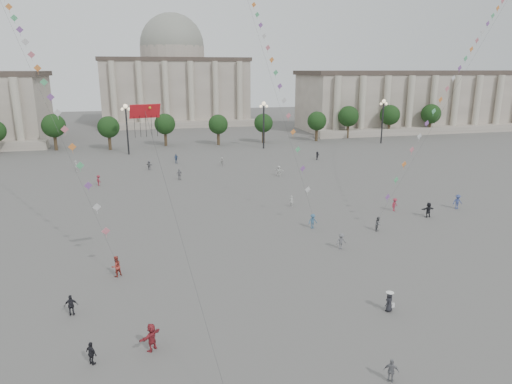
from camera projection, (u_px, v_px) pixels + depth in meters
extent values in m
plane|color=#4F4C4A|center=(315.00, 302.00, 36.01)|extent=(360.00, 360.00, 0.00)
cube|color=gray|center=(429.00, 101.00, 140.76)|extent=(80.00, 22.00, 16.00)
cube|color=#433831|center=(432.00, 73.00, 138.51)|extent=(81.60, 22.44, 1.20)
cube|color=gray|center=(454.00, 129.00, 130.45)|extent=(84.00, 4.00, 2.00)
cube|color=gray|center=(174.00, 92.00, 154.87)|extent=(46.00, 30.00, 20.00)
cube|color=#433831|center=(173.00, 60.00, 152.09)|extent=(46.92, 30.60, 1.20)
cube|color=gray|center=(180.00, 125.00, 141.34)|extent=(48.30, 4.00, 2.00)
cylinder|color=gray|center=(173.00, 54.00, 151.59)|extent=(21.00, 21.00, 5.00)
sphere|color=gray|center=(172.00, 46.00, 150.93)|extent=(21.00, 21.00, 21.00)
cylinder|color=#3A2E1D|center=(59.00, 143.00, 101.21)|extent=(0.70, 0.70, 3.52)
sphere|color=black|center=(57.00, 127.00, 100.24)|extent=(5.12, 5.12, 5.12)
cylinder|color=#3A2E1D|center=(115.00, 141.00, 104.10)|extent=(0.70, 0.70, 3.52)
sphere|color=black|center=(114.00, 125.00, 103.13)|extent=(5.12, 5.12, 5.12)
cylinder|color=#3A2E1D|center=(168.00, 139.00, 106.99)|extent=(0.70, 0.70, 3.52)
sphere|color=black|center=(168.00, 123.00, 106.03)|extent=(5.12, 5.12, 5.12)
cylinder|color=#3A2E1D|center=(219.00, 137.00, 109.88)|extent=(0.70, 0.70, 3.52)
sphere|color=black|center=(219.00, 122.00, 108.92)|extent=(5.12, 5.12, 5.12)
cylinder|color=#3A2E1D|center=(267.00, 136.00, 112.78)|extent=(0.70, 0.70, 3.52)
sphere|color=black|center=(267.00, 121.00, 111.81)|extent=(5.12, 5.12, 5.12)
cylinder|color=#3A2E1D|center=(312.00, 134.00, 115.67)|extent=(0.70, 0.70, 3.52)
sphere|color=black|center=(313.00, 119.00, 114.70)|extent=(5.12, 5.12, 5.12)
cylinder|color=#3A2E1D|center=(355.00, 132.00, 118.56)|extent=(0.70, 0.70, 3.52)
sphere|color=black|center=(356.00, 118.00, 117.59)|extent=(5.12, 5.12, 5.12)
cylinder|color=#3A2E1D|center=(397.00, 131.00, 121.45)|extent=(0.70, 0.70, 3.52)
sphere|color=black|center=(398.00, 117.00, 120.49)|extent=(5.12, 5.12, 5.12)
cylinder|color=#3A2E1D|center=(436.00, 129.00, 124.34)|extent=(0.70, 0.70, 3.52)
sphere|color=black|center=(437.00, 116.00, 123.38)|extent=(5.12, 5.12, 5.12)
cylinder|color=#262628|center=(127.00, 131.00, 96.50)|extent=(0.36, 0.36, 10.00)
sphere|color=#FFE5B2|center=(125.00, 106.00, 95.13)|extent=(0.90, 0.90, 0.90)
sphere|color=#FFE5B2|center=(122.00, 109.00, 95.12)|extent=(0.60, 0.60, 0.60)
sphere|color=#FFE5B2|center=(129.00, 109.00, 95.46)|extent=(0.60, 0.60, 0.60)
cylinder|color=#262628|center=(264.00, 127.00, 103.73)|extent=(0.36, 0.36, 10.00)
sphere|color=#FFE5B2|center=(264.00, 104.00, 102.36)|extent=(0.90, 0.90, 0.90)
sphere|color=#FFE5B2|center=(261.00, 106.00, 102.35)|extent=(0.60, 0.60, 0.60)
sphere|color=#FFE5B2|center=(267.00, 106.00, 102.69)|extent=(0.60, 0.60, 0.60)
cylinder|color=#262628|center=(382.00, 123.00, 110.96)|extent=(0.36, 0.36, 10.00)
sphere|color=#FFE5B2|center=(384.00, 101.00, 109.59)|extent=(0.90, 0.90, 0.90)
sphere|color=#FFE5B2|center=(381.00, 104.00, 109.58)|extent=(0.60, 0.60, 0.60)
sphere|color=#FFE5B2|center=(386.00, 104.00, 109.92)|extent=(0.60, 0.60, 0.60)
imported|color=#344A75|center=(176.00, 159.00, 88.55)|extent=(1.11, 0.64, 1.78)
imported|color=black|center=(428.00, 210.00, 56.31)|extent=(1.77, 0.63, 1.89)
imported|color=silver|center=(222.00, 162.00, 86.14)|extent=(1.23, 1.52, 1.62)
imported|color=slate|center=(341.00, 241.00, 46.37)|extent=(1.12, 0.70, 1.67)
imported|color=white|center=(279.00, 171.00, 77.87)|extent=(1.69, 1.35, 1.80)
imported|color=#9F2B3E|center=(395.00, 205.00, 58.77)|extent=(1.28, 1.07, 1.72)
imported|color=black|center=(317.00, 156.00, 91.98)|extent=(1.36, 1.50, 1.66)
imported|color=#B4B5B1|center=(76.00, 166.00, 81.47)|extent=(0.63, 0.80, 1.95)
imported|color=slate|center=(149.00, 165.00, 82.68)|extent=(1.46, 1.47, 1.70)
imported|color=#B1B1AD|center=(291.00, 201.00, 60.57)|extent=(0.67, 0.59, 1.55)
imported|color=#38467F|center=(458.00, 202.00, 59.65)|extent=(1.34, 0.88, 1.95)
imported|color=slate|center=(179.00, 174.00, 75.27)|extent=(1.14, 0.74, 1.80)
imported|color=maroon|center=(99.00, 180.00, 71.59)|extent=(1.07, 1.24, 1.67)
imported|color=black|center=(91.00, 353.00, 28.23)|extent=(0.90, 0.91, 1.54)
imported|color=#A02B34|center=(152.00, 337.00, 29.64)|extent=(1.67, 1.61, 1.90)
imported|color=slate|center=(391.00, 371.00, 26.65)|extent=(0.93, 0.79, 1.49)
imported|color=#222227|center=(71.00, 305.00, 33.87)|extent=(0.97, 0.43, 1.65)
imported|color=#A0352B|center=(116.00, 266.00, 40.23)|extent=(1.18, 1.14, 1.91)
imported|color=#385F7F|center=(313.00, 221.00, 52.39)|extent=(1.19, 0.79, 1.72)
imported|color=#57585B|center=(378.00, 224.00, 51.62)|extent=(1.01, 1.00, 1.65)
imported|color=black|center=(389.00, 302.00, 34.45)|extent=(0.90, 0.79, 1.55)
cone|color=white|center=(390.00, 292.00, 34.23)|extent=(0.52, 0.52, 0.14)
cylinder|color=white|center=(390.00, 293.00, 34.24)|extent=(0.60, 0.60, 0.02)
cube|color=white|center=(393.00, 305.00, 34.43)|extent=(0.22, 0.10, 0.35)
cube|color=red|center=(145.00, 111.00, 32.81)|extent=(2.26, 1.00, 1.02)
cube|color=green|center=(140.00, 108.00, 32.63)|extent=(0.38, 0.27, 0.34)
cube|color=#1C3C9B|center=(150.00, 108.00, 32.79)|extent=(0.38, 0.27, 0.34)
sphere|color=#BF8F21|center=(140.00, 108.00, 32.59)|extent=(0.20, 0.20, 0.20)
sphere|color=#BF8F21|center=(150.00, 108.00, 32.76)|extent=(0.20, 0.20, 0.20)
cylinder|color=#3F3F3F|center=(178.00, 227.00, 28.54)|extent=(0.02, 0.02, 19.23)
cylinder|color=#3F3F3F|center=(17.00, 38.00, 51.47)|extent=(0.02, 0.02, 59.83)
cube|color=#D4707E|center=(106.00, 231.00, 40.66)|extent=(0.76, 0.25, 0.76)
cube|color=silver|center=(97.00, 207.00, 41.36)|extent=(0.76, 0.25, 0.76)
cube|color=#8951A3|center=(88.00, 186.00, 42.09)|extent=(0.76, 0.25, 0.76)
cube|color=#54B779|center=(80.00, 166.00, 42.84)|extent=(0.76, 0.25, 0.76)
cube|color=orange|center=(72.00, 147.00, 43.61)|extent=(0.76, 0.25, 0.76)
cube|color=#D4707E|center=(65.00, 129.00, 44.39)|extent=(0.76, 0.25, 0.76)
cube|color=silver|center=(57.00, 113.00, 45.18)|extent=(0.76, 0.25, 0.76)
cube|color=#8951A3|center=(51.00, 97.00, 45.99)|extent=(0.76, 0.25, 0.76)
cube|color=#54B779|center=(44.00, 82.00, 46.79)|extent=(0.76, 0.25, 0.76)
cube|color=orange|center=(38.00, 68.00, 47.61)|extent=(0.76, 0.25, 0.76)
cube|color=#D4707E|center=(31.00, 55.00, 48.43)|extent=(0.76, 0.25, 0.76)
cube|color=silver|center=(25.00, 42.00, 49.25)|extent=(0.76, 0.25, 0.76)
cube|color=#8951A3|center=(20.00, 30.00, 50.08)|extent=(0.76, 0.25, 0.76)
cube|color=#54B779|center=(14.00, 18.00, 50.91)|extent=(0.76, 0.25, 0.76)
cube|color=orange|center=(9.00, 7.00, 51.75)|extent=(0.76, 0.25, 0.76)
cylinder|color=#3F3F3F|center=(257.00, 32.00, 66.73)|extent=(0.02, 0.02, 61.29)
cube|color=silver|center=(308.00, 190.00, 53.07)|extent=(0.76, 0.25, 0.76)
cube|color=#8951A3|center=(303.00, 168.00, 54.05)|extent=(0.76, 0.25, 0.76)
cube|color=#54B779|center=(298.00, 149.00, 55.08)|extent=(0.76, 0.25, 0.76)
cube|color=orange|center=(293.00, 132.00, 56.13)|extent=(0.76, 0.25, 0.76)
cube|color=#D4707E|center=(289.00, 116.00, 57.20)|extent=(0.76, 0.25, 0.76)
cube|color=silver|center=(284.00, 100.00, 58.28)|extent=(0.76, 0.25, 0.76)
cube|color=#8951A3|center=(280.00, 86.00, 59.37)|extent=(0.76, 0.25, 0.76)
cube|color=#54B779|center=(276.00, 73.00, 60.48)|extent=(0.76, 0.25, 0.76)
cube|color=orange|center=(272.00, 60.00, 61.59)|extent=(0.76, 0.25, 0.76)
cube|color=#D4707E|center=(268.00, 48.00, 62.71)|extent=(0.76, 0.25, 0.76)
cube|color=silver|center=(264.00, 36.00, 63.84)|extent=(0.76, 0.25, 0.76)
cube|color=#8951A3|center=(261.00, 25.00, 64.97)|extent=(0.76, 0.25, 0.76)
cube|color=#54B779|center=(257.00, 15.00, 66.11)|extent=(0.76, 0.25, 0.76)
cube|color=orange|center=(254.00, 5.00, 67.25)|extent=(0.76, 0.25, 0.76)
cylinder|color=#3F3F3F|center=(473.00, 59.00, 63.35)|extent=(0.02, 0.02, 58.89)
cube|color=#8951A3|center=(388.00, 197.00, 52.11)|extent=(0.76, 0.25, 0.76)
cube|color=#54B779|center=(396.00, 180.00, 52.88)|extent=(0.76, 0.25, 0.76)
cube|color=orange|center=(404.00, 164.00, 53.69)|extent=(0.76, 0.25, 0.76)
cube|color=#D4707E|center=(412.00, 150.00, 54.52)|extent=(0.76, 0.25, 0.76)
cube|color=silver|center=(420.00, 136.00, 55.36)|extent=(0.76, 0.25, 0.76)
cube|color=#8951A3|center=(427.00, 123.00, 56.22)|extent=(0.76, 0.25, 0.76)
cube|color=#54B779|center=(434.00, 111.00, 57.08)|extent=(0.76, 0.25, 0.76)
cube|color=orange|center=(441.00, 100.00, 57.95)|extent=(0.76, 0.25, 0.76)
cube|color=#D4707E|center=(447.00, 89.00, 58.83)|extent=(0.76, 0.25, 0.76)
cube|color=silver|center=(454.00, 78.00, 59.72)|extent=(0.76, 0.25, 0.76)
cube|color=#8951A3|center=(460.00, 68.00, 60.61)|extent=(0.76, 0.25, 0.76)
cube|color=#54B779|center=(466.00, 58.00, 61.50)|extent=(0.76, 0.25, 0.76)
cube|color=orange|center=(471.00, 49.00, 62.40)|extent=(0.76, 0.25, 0.76)
cube|color=#D4707E|center=(477.00, 40.00, 63.30)|extent=(0.76, 0.25, 0.76)
cube|color=silver|center=(482.00, 32.00, 64.20)|extent=(0.76, 0.25, 0.76)
cube|color=#8951A3|center=(488.00, 23.00, 65.11)|extent=(0.76, 0.25, 0.76)
cube|color=#54B779|center=(493.00, 16.00, 66.02)|extent=(0.76, 0.25, 0.76)
cube|color=orange|center=(498.00, 8.00, 66.94)|extent=(0.76, 0.25, 0.76)
cube|color=#D4707E|center=(503.00, 1.00, 67.85)|extent=(0.76, 0.25, 0.76)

